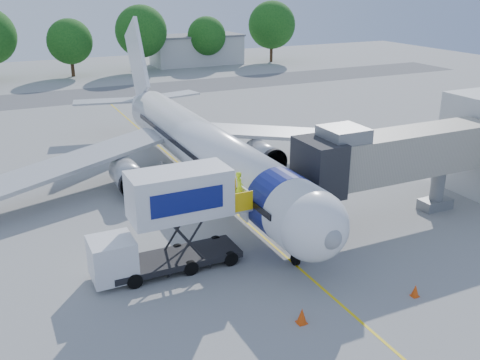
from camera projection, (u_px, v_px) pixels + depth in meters
name	position (u px, v px, depth m)	size (l,w,h in m)	color
ground	(224.00, 203.00, 37.13)	(160.00, 160.00, 0.00)	#989896
guidance_line	(224.00, 203.00, 37.13)	(0.15, 70.00, 0.01)	yellow
taxiway_strip	(99.00, 94.00, 72.63)	(120.00, 10.00, 0.01)	#59595B
aircraft	(202.00, 147.00, 39.58)	(34.17, 37.73, 11.35)	white
jet_bridge	(388.00, 157.00, 32.92)	(13.90, 3.20, 6.60)	#A7A18F
catering_hiloader	(168.00, 222.00, 27.72)	(8.52, 2.44, 5.50)	black
ground_tug	(390.00, 314.00, 23.43)	(4.30, 3.01, 1.56)	silver
safety_cone_a	(415.00, 291.00, 26.10)	(0.40, 0.40, 0.64)	#DE450B
safety_cone_b	(302.00, 316.00, 24.03)	(0.48, 0.48, 0.77)	#DE450B
outbuilding_right	(197.00, 50.00, 97.47)	(16.40, 7.40, 5.30)	beige
tree_d	(70.00, 42.00, 84.17)	(7.08, 7.08, 9.03)	#382314
tree_e	(141.00, 31.00, 88.50)	(8.53, 8.53, 10.88)	#382314
tree_f	(207.00, 36.00, 94.62)	(6.80, 6.80, 8.67)	#382314
tree_g	(272.00, 25.00, 99.29)	(8.70, 8.70, 11.10)	#382314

